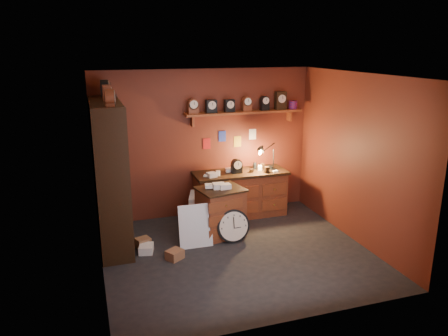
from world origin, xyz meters
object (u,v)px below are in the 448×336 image
shelving_unit (108,169)px  workbench (240,191)px  low_cabinet (221,210)px  big_round_clock (233,226)px

shelving_unit → workbench: bearing=11.8°
workbench → low_cabinet: 0.96m
shelving_unit → big_round_clock: bearing=-16.3°
shelving_unit → low_cabinet: (1.76, -0.24, -0.81)m
shelving_unit → low_cabinet: shelving_unit is taller
workbench → low_cabinet: size_ratio=1.89×
workbench → low_cabinet: bearing=-130.1°
shelving_unit → workbench: size_ratio=1.49×
shelving_unit → workbench: 2.55m
workbench → big_round_clock: (-0.50, -1.04, -0.21)m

